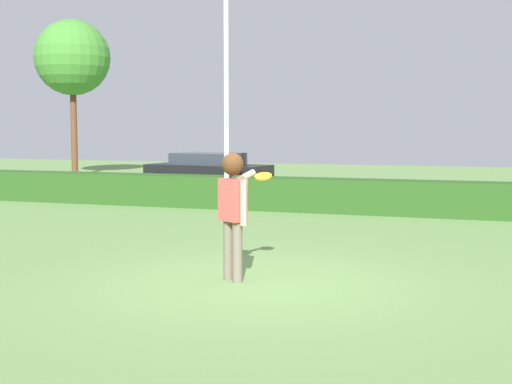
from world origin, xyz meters
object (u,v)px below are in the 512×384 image
Objects in this scene: frisbee at (263,176)px; lamppost at (226,59)px; person at (233,202)px; parked_car_black at (208,169)px; birch_tree at (72,58)px.

lamppost reaches higher than frisbee.
frisbee is at bearing -64.47° from lamppost.
frisbee is at bearing 77.65° from person.
person reaches higher than frisbee.
person is 14.26m from parked_car_black.
person is 0.26× the size of birch_tree.
frisbee reaches higher than parked_car_black.
birch_tree is (-13.93, 16.31, 3.66)m from frisbee.
lamppost is 7.38m from parked_car_black.
parked_car_black is at bearing 116.47° from lamppost.
frisbee is 0.06× the size of parked_car_black.
birch_tree reaches higher than person.
lamppost reaches higher than parked_car_black.
birch_tree is at bearing 128.81° from person.
birch_tree reaches higher than frisbee.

